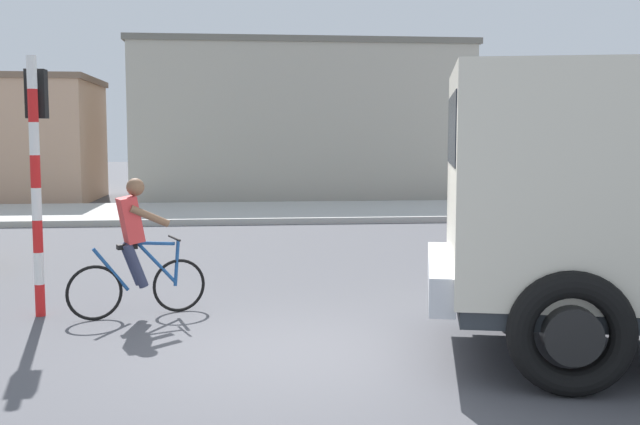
% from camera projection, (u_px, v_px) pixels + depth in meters
% --- Properties ---
extents(ground_plane, '(120.00, 120.00, 0.00)m').
position_uv_depth(ground_plane, '(300.00, 351.00, 7.95)').
color(ground_plane, '#4C4C51').
extents(sidewalk_far, '(80.00, 5.00, 0.16)m').
position_uv_depth(sidewalk_far, '(262.00, 212.00, 21.73)').
color(sidewalk_far, '#ADADA8').
rests_on(sidewalk_far, ground).
extents(cyclist, '(1.64, 0.72, 1.72)m').
position_uv_depth(cyclist, '(136.00, 247.00, 9.43)').
color(cyclist, black).
rests_on(cyclist, ground).
extents(traffic_light_pole, '(0.24, 0.43, 3.20)m').
position_uv_depth(traffic_light_pole, '(36.00, 150.00, 9.39)').
color(traffic_light_pole, red).
rests_on(traffic_light_pole, ground).
extents(building_mid_block, '(11.69, 5.36, 5.46)m').
position_uv_depth(building_mid_block, '(300.00, 122.00, 27.45)').
color(building_mid_block, '#B2AD9E').
rests_on(building_mid_block, ground).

